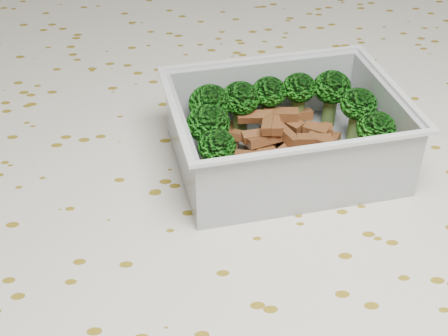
{
  "coord_description": "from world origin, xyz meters",
  "views": [
    {
      "loc": [
        -0.03,
        -0.39,
        1.07
      ],
      "look_at": [
        -0.0,
        -0.01,
        0.78
      ],
      "focal_mm": 50.0,
      "sensor_mm": 36.0,
      "label": 1
    }
  ],
  "objects": [
    {
      "name": "lunch_container",
      "position": [
        0.05,
        0.03,
        0.78
      ],
      "size": [
        0.21,
        0.17,
        0.06
      ],
      "color": "silver",
      "rests_on": "tablecloth"
    },
    {
      "name": "tablecloth",
      "position": [
        0.0,
        0.0,
        0.72
      ],
      "size": [
        1.46,
        0.96,
        0.19
      ],
      "color": "silver",
      "rests_on": "dining_table"
    },
    {
      "name": "broccoli_florets",
      "position": [
        0.04,
        0.05,
        0.8
      ],
      "size": [
        0.16,
        0.12,
        0.05
      ],
      "color": "#608C3F",
      "rests_on": "lunch_container"
    },
    {
      "name": "sausage",
      "position": [
        0.06,
        -0.01,
        0.78
      ],
      "size": [
        0.16,
        0.03,
        0.03
      ],
      "color": "#B53610",
      "rests_on": "lunch_container"
    },
    {
      "name": "dining_table",
      "position": [
        0.0,
        0.0,
        0.67
      ],
      "size": [
        1.4,
        0.9,
        0.75
      ],
      "color": "brown",
      "rests_on": "ground"
    },
    {
      "name": "meat_pile",
      "position": [
        0.05,
        0.05,
        0.77
      ],
      "size": [
        0.11,
        0.07,
        0.03
      ],
      "color": "brown",
      "rests_on": "lunch_container"
    }
  ]
}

